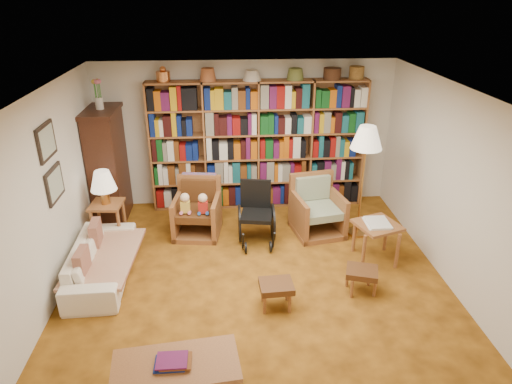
{
  "coord_description": "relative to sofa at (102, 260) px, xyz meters",
  "views": [
    {
      "loc": [
        -0.38,
        -5.03,
        3.58
      ],
      "look_at": [
        0.04,
        0.6,
        1.02
      ],
      "focal_mm": 32.0,
      "sensor_mm": 36.0,
      "label": 1
    }
  ],
  "objects": [
    {
      "name": "wall_back",
      "position": [
        2.05,
        2.25,
        1.0
      ],
      "size": [
        5.0,
        0.0,
        5.0
      ],
      "primitive_type": "plane",
      "rotation": [
        1.57,
        0.0,
        0.0
      ],
      "color": "silver",
      "rests_on": "floor"
    },
    {
      "name": "cushion_left",
      "position": [
        -0.13,
        0.35,
        0.2
      ],
      "size": [
        0.14,
        0.37,
        0.36
      ],
      "primitive_type": "cube",
      "rotation": [
        0.0,
        0.0,
        0.08
      ],
      "color": "maroon",
      "rests_on": "sofa"
    },
    {
      "name": "sofa_throw",
      "position": [
        0.05,
        -0.0,
        0.05
      ],
      "size": [
        0.87,
        1.52,
        0.04
      ],
      "primitive_type": "cube",
      "rotation": [
        0.0,
        0.0,
        -0.05
      ],
      "color": "beige",
      "rests_on": "sofa"
    },
    {
      "name": "floor_lamp",
      "position": [
        3.74,
        0.89,
        1.26
      ],
      "size": [
        0.47,
        0.47,
        1.76
      ],
      "color": "#BA813B",
      "rests_on": "floor"
    },
    {
      "name": "cushion_right",
      "position": [
        -0.13,
        -0.35,
        0.2
      ],
      "size": [
        0.12,
        0.35,
        0.34
      ],
      "primitive_type": "cube",
      "rotation": [
        0.0,
        0.0,
        -0.03
      ],
      "color": "maroon",
      "rests_on": "sofa"
    },
    {
      "name": "curio_cabinet",
      "position": [
        -0.2,
        1.75,
        0.7
      ],
      "size": [
        0.5,
        0.95,
        2.4
      ],
      "color": "#38190F",
      "rests_on": "floor"
    },
    {
      "name": "ceiling",
      "position": [
        2.05,
        -0.25,
        2.25
      ],
      "size": [
        5.0,
        5.0,
        0.0
      ],
      "primitive_type": "plane",
      "rotation": [
        3.14,
        0.0,
        0.0
      ],
      "color": "white",
      "rests_on": "wall_back"
    },
    {
      "name": "wall_front",
      "position": [
        2.05,
        -2.75,
        1.0
      ],
      "size": [
        5.0,
        0.0,
        5.0
      ],
      "primitive_type": "plane",
      "rotation": [
        -1.57,
        0.0,
        0.0
      ],
      "color": "silver",
      "rests_on": "floor"
    },
    {
      "name": "side_table_papers",
      "position": [
        3.77,
        0.14,
        0.23
      ],
      "size": [
        0.7,
        0.7,
        0.6
      ],
      "color": "#9A602F",
      "rests_on": "floor"
    },
    {
      "name": "framed_pictures",
      "position": [
        -0.43,
        0.05,
        1.37
      ],
      "size": [
        0.03,
        0.52,
        0.97
      ],
      "color": "black",
      "rests_on": "wall_left"
    },
    {
      "name": "wall_left",
      "position": [
        -0.45,
        -0.25,
        1.0
      ],
      "size": [
        0.0,
        5.0,
        5.0
      ],
      "primitive_type": "plane",
      "rotation": [
        1.57,
        0.0,
        1.57
      ],
      "color": "silver",
      "rests_on": "floor"
    },
    {
      "name": "side_table_lamp",
      "position": [
        -0.1,
        0.95,
        0.23
      ],
      "size": [
        0.49,
        0.49,
        0.64
      ],
      "color": "#9A602F",
      "rests_on": "floor"
    },
    {
      "name": "sofa",
      "position": [
        0.0,
        0.0,
        0.0
      ],
      "size": [
        1.74,
        0.72,
        0.5
      ],
      "primitive_type": "imported",
      "rotation": [
        0.0,
        0.0,
        1.6
      ],
      "color": "#F3E5CE",
      "rests_on": "floor"
    },
    {
      "name": "armchair_leather",
      "position": [
        1.22,
        1.17,
        0.11
      ],
      "size": [
        0.78,
        0.82,
        0.89
      ],
      "color": "#9A602F",
      "rests_on": "floor"
    },
    {
      "name": "bookshelf",
      "position": [
        2.25,
        2.08,
        0.92
      ],
      "size": [
        3.6,
        0.3,
        2.42
      ],
      "color": "#9A602F",
      "rests_on": "floor"
    },
    {
      "name": "footstool_b",
      "position": [
        3.36,
        -0.58,
        0.02
      ],
      "size": [
        0.47,
        0.43,
        0.33
      ],
      "color": "#523016",
      "rests_on": "floor"
    },
    {
      "name": "footstool_a",
      "position": [
        2.25,
        -0.81,
        0.03
      ],
      "size": [
        0.42,
        0.36,
        0.34
      ],
      "color": "#523016",
      "rests_on": "floor"
    },
    {
      "name": "floor",
      "position": [
        2.05,
        -0.25,
        -0.25
      ],
      "size": [
        5.0,
        5.0,
        0.0
      ],
      "primitive_type": "plane",
      "color": "#A9671A",
      "rests_on": "ground"
    },
    {
      "name": "wall_right",
      "position": [
        4.55,
        -0.25,
        1.0
      ],
      "size": [
        0.0,
        5.0,
        5.0
      ],
      "primitive_type": "plane",
      "rotation": [
        1.57,
        0.0,
        -1.57
      ],
      "color": "silver",
      "rests_on": "floor"
    },
    {
      "name": "table_lamp",
      "position": [
        -0.1,
        0.95,
        0.73
      ],
      "size": [
        0.38,
        0.38,
        0.52
      ],
      "color": "#BA813B",
      "rests_on": "side_table_lamp"
    },
    {
      "name": "armchair_sage",
      "position": [
        3.1,
        1.08,
        0.09
      ],
      "size": [
        0.86,
        0.88,
        0.9
      ],
      "color": "#9A602F",
      "rests_on": "floor"
    },
    {
      "name": "coffee_table",
      "position": [
        1.18,
        -2.13,
        0.15
      ],
      "size": [
        1.21,
        0.7,
        0.51
      ],
      "color": "#9A602F",
      "rests_on": "floor"
    },
    {
      "name": "wheelchair",
      "position": [
        2.13,
        0.83,
        0.18
      ],
      "size": [
        0.54,
        0.75,
        0.94
      ],
      "color": "black",
      "rests_on": "floor"
    }
  ]
}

